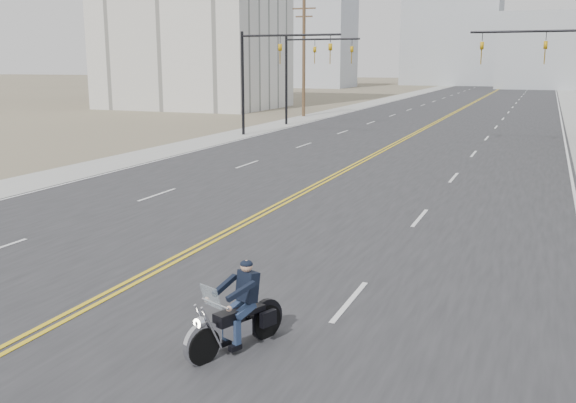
# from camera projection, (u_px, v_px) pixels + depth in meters

# --- Properties ---
(ground_plane) EXTENTS (400.00, 400.00, 0.00)m
(ground_plane) POSITION_uv_depth(u_px,v_px,m) (26.00, 339.00, 11.77)
(ground_plane) COLOR #776D56
(ground_plane) RESTS_ON ground
(road) EXTENTS (20.00, 200.00, 0.01)m
(road) POSITION_uv_depth(u_px,v_px,m) (469.00, 105.00, 75.24)
(road) COLOR #303033
(road) RESTS_ON ground
(sidewalk_left) EXTENTS (3.00, 200.00, 0.01)m
(sidewalk_left) POSITION_uv_depth(u_px,v_px,m) (373.00, 103.00, 79.42)
(sidewalk_left) COLOR #A5A5A0
(sidewalk_left) RESTS_ON ground
(sidewalk_right) EXTENTS (3.00, 200.00, 0.01)m
(sidewalk_right) POSITION_uv_depth(u_px,v_px,m) (575.00, 108.00, 71.06)
(sidewalk_right) COLOR #A5A5A0
(sidewalk_right) RESTS_ON ground
(traffic_mast_left) EXTENTS (7.10, 0.26, 7.00)m
(traffic_mast_left) POSITION_uv_depth(u_px,v_px,m) (270.00, 63.00, 43.00)
(traffic_mast_left) COLOR black
(traffic_mast_left) RESTS_ON ground
(traffic_mast_right) EXTENTS (7.10, 0.26, 7.00)m
(traffic_mast_right) POSITION_uv_depth(u_px,v_px,m) (559.00, 63.00, 36.47)
(traffic_mast_right) COLOR black
(traffic_mast_right) RESTS_ON ground
(traffic_mast_far) EXTENTS (6.10, 0.26, 7.00)m
(traffic_mast_far) POSITION_uv_depth(u_px,v_px,m) (306.00, 63.00, 50.39)
(traffic_mast_far) COLOR black
(traffic_mast_far) RESTS_ON ground
(utility_pole_left) EXTENTS (2.20, 0.30, 10.50)m
(utility_pole_left) POSITION_uv_depth(u_px,v_px,m) (304.00, 56.00, 58.67)
(utility_pole_left) COLOR brown
(utility_pole_left) RESTS_ON ground
(haze_bldg_a) EXTENTS (14.00, 12.00, 22.00)m
(haze_bldg_a) POSITION_uv_depth(u_px,v_px,m) (316.00, 31.00, 126.43)
(haze_bldg_a) COLOR #B7BCC6
(haze_bldg_a) RESTS_ON ground
(haze_bldg_b) EXTENTS (18.00, 14.00, 14.00)m
(haze_bldg_b) POSITION_uv_depth(u_px,v_px,m) (549.00, 51.00, 120.72)
(haze_bldg_b) COLOR #ADB2B7
(haze_bldg_b) RESTS_ON ground
(haze_bldg_d) EXTENTS (20.00, 15.00, 26.00)m
(haze_bldg_d) POSITION_uv_depth(u_px,v_px,m) (453.00, 24.00, 140.31)
(haze_bldg_d) COLOR #ADB2B7
(haze_bldg_d) RESTS_ON ground
(haze_bldg_f) EXTENTS (12.00, 12.00, 16.00)m
(haze_bldg_f) POSITION_uv_depth(u_px,v_px,m) (276.00, 48.00, 146.13)
(haze_bldg_f) COLOR #ADB2B7
(haze_bldg_f) RESTS_ON ground
(motorcyclist) EXTENTS (1.59, 2.23, 1.60)m
(motorcyclist) POSITION_uv_depth(u_px,v_px,m) (235.00, 308.00, 11.15)
(motorcyclist) COLOR black
(motorcyclist) RESTS_ON ground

